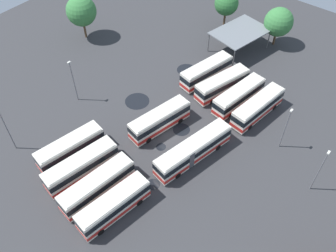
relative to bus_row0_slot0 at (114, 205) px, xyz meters
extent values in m
plane|color=#333335|center=(14.94, 3.04, -1.88)|extent=(104.51, 104.51, 0.00)
cube|color=silver|center=(-0.01, 0.00, -0.02)|extent=(10.44, 4.10, 3.12)
cube|color=beige|center=(-0.01, 0.00, 1.61)|extent=(10.01, 3.83, 0.14)
cube|color=black|center=(-0.01, 0.00, 0.48)|extent=(10.50, 4.14, 1.00)
cube|color=red|center=(-0.01, 0.00, -0.89)|extent=(10.50, 4.14, 0.62)
cube|color=black|center=(5.03, -0.76, 0.58)|extent=(0.38, 2.12, 1.15)
cylinder|color=black|center=(3.29, 0.71, -1.38)|extent=(1.03, 0.45, 1.00)
cylinder|color=black|center=(2.93, -1.65, -1.38)|extent=(1.03, 0.45, 1.00)
cylinder|color=black|center=(-2.94, 1.66, -1.38)|extent=(1.03, 0.45, 1.00)
cylinder|color=black|center=(-3.30, -0.71, -1.38)|extent=(1.03, 0.45, 1.00)
cube|color=silver|center=(0.73, 3.80, -0.02)|extent=(11.08, 3.99, 3.12)
cube|color=beige|center=(0.73, 3.80, 1.61)|extent=(10.62, 3.73, 0.14)
cube|color=black|center=(0.73, 3.80, 0.48)|extent=(11.14, 4.04, 1.00)
cube|color=red|center=(0.73, 3.80, -0.89)|extent=(11.14, 4.04, 0.62)
cube|color=black|center=(6.11, 3.09, 0.58)|extent=(0.34, 2.12, 1.15)
cylinder|color=black|center=(4.21, 4.55, -1.38)|extent=(1.03, 0.43, 1.00)
cylinder|color=black|center=(3.90, 2.18, -1.38)|extent=(1.03, 0.43, 1.00)
cylinder|color=black|center=(-2.44, 5.43, -1.38)|extent=(1.03, 0.43, 1.00)
cylinder|color=black|center=(-2.76, 3.06, -1.38)|extent=(1.03, 0.43, 1.00)
cube|color=silver|center=(1.54, 7.90, -0.02)|extent=(11.11, 4.48, 3.12)
cube|color=beige|center=(1.54, 7.90, 1.61)|extent=(10.64, 4.20, 0.14)
cube|color=black|center=(1.54, 7.90, 0.48)|extent=(11.17, 4.53, 1.00)
cube|color=red|center=(1.54, 7.90, -0.89)|extent=(11.17, 4.53, 0.62)
cube|color=black|center=(6.88, 6.94, 0.58)|extent=(0.44, 2.11, 1.15)
cylinder|color=black|center=(5.06, 8.48, -1.38)|extent=(1.04, 0.47, 1.00)
cylinder|color=black|center=(4.63, 6.13, -1.38)|extent=(1.04, 0.47, 1.00)
cylinder|color=black|center=(-1.54, 9.68, -1.38)|extent=(1.04, 0.47, 1.00)
cylinder|color=black|center=(-1.97, 7.32, -1.38)|extent=(1.04, 0.47, 1.00)
cube|color=silver|center=(2.74, 11.57, -0.02)|extent=(10.41, 4.39, 3.12)
cube|color=beige|center=(2.74, 11.57, 1.61)|extent=(9.97, 4.11, 0.14)
cube|color=black|center=(2.74, 11.57, 0.48)|extent=(10.46, 4.44, 1.00)
cube|color=red|center=(2.74, 11.57, -0.89)|extent=(10.46, 4.44, 0.62)
cube|color=black|center=(7.72, 10.65, 0.58)|extent=(0.45, 2.11, 1.15)
cylinder|color=black|center=(6.04, 12.18, -1.38)|extent=(1.04, 0.48, 1.00)
cylinder|color=black|center=(5.61, 9.83, -1.38)|extent=(1.04, 0.48, 1.00)
cylinder|color=black|center=(-0.12, 13.32, -1.38)|extent=(1.04, 0.48, 1.00)
cylinder|color=black|center=(-0.55, 10.97, -1.38)|extent=(1.04, 0.48, 1.00)
cube|color=silver|center=(13.73, -2.61, -0.02)|extent=(13.21, 5.08, 3.12)
cube|color=beige|center=(13.73, -2.61, 1.61)|extent=(12.66, 4.77, 0.14)
cube|color=black|center=(13.73, -2.61, 0.48)|extent=(13.28, 5.13, 1.00)
cube|color=red|center=(13.73, -2.61, -0.89)|extent=(13.28, 5.13, 0.62)
cube|color=black|center=(20.09, -3.88, 0.58)|extent=(0.48, 2.10, 1.15)
cube|color=#47474C|center=(12.33, -2.34, -0.02)|extent=(1.40, 2.78, 3.00)
cylinder|color=black|center=(17.90, -2.23, -1.38)|extent=(1.04, 0.49, 1.00)
cylinder|color=black|center=(17.43, -4.57, -1.38)|extent=(1.04, 0.49, 1.00)
cylinder|color=black|center=(10.02, -0.66, -1.38)|extent=(1.04, 0.49, 1.00)
cylinder|color=black|center=(9.56, -3.00, -1.38)|extent=(1.04, 0.49, 1.00)
cube|color=silver|center=(15.30, 5.06, -0.02)|extent=(10.72, 4.61, 3.12)
cube|color=beige|center=(15.30, 5.06, 1.61)|extent=(10.27, 4.32, 0.14)
cube|color=black|center=(15.30, 5.06, 0.48)|extent=(10.78, 4.66, 1.00)
cube|color=red|center=(15.30, 5.06, -0.89)|extent=(10.78, 4.66, 0.62)
cube|color=black|center=(20.42, 4.03, 0.58)|extent=(0.48, 2.10, 1.15)
cylinder|color=black|center=(18.70, 5.59, -1.38)|extent=(1.04, 0.49, 1.00)
cylinder|color=black|center=(18.23, 3.25, -1.38)|extent=(1.04, 0.49, 1.00)
cylinder|color=black|center=(12.38, 6.87, -1.38)|extent=(1.04, 0.49, 1.00)
cylinder|color=black|center=(11.90, 4.53, -1.38)|extent=(1.04, 0.49, 1.00)
cube|color=silver|center=(27.46, -5.48, -0.02)|extent=(10.84, 3.99, 3.12)
cube|color=beige|center=(27.46, -5.48, 1.61)|extent=(10.40, 3.73, 0.14)
cube|color=black|center=(27.46, -5.48, 0.48)|extent=(10.90, 4.04, 1.00)
cube|color=red|center=(27.46, -5.48, -0.89)|extent=(10.90, 4.04, 0.62)
cube|color=black|center=(32.72, -6.19, 0.58)|extent=(0.34, 2.12, 1.15)
cylinder|color=black|center=(30.87, -4.74, -1.38)|extent=(1.03, 0.43, 1.00)
cylinder|color=black|center=(30.55, -7.11, -1.38)|extent=(1.03, 0.43, 1.00)
cylinder|color=black|center=(24.37, -3.86, -1.38)|extent=(1.03, 0.43, 1.00)
cylinder|color=black|center=(24.05, -6.23, -1.38)|extent=(1.03, 0.43, 1.00)
cube|color=silver|center=(27.82, -1.69, -0.02)|extent=(10.60, 4.12, 3.12)
cube|color=beige|center=(27.82, -1.69, 1.61)|extent=(10.16, 3.86, 0.14)
cube|color=black|center=(27.82, -1.69, 0.48)|extent=(10.66, 4.17, 1.00)
cube|color=red|center=(27.82, -1.69, -0.89)|extent=(10.66, 4.17, 0.62)
cube|color=black|center=(32.94, -2.47, 0.58)|extent=(0.38, 2.12, 1.15)
cylinder|color=black|center=(31.17, -0.99, -1.38)|extent=(1.03, 0.45, 1.00)
cylinder|color=black|center=(30.81, -3.36, -1.38)|extent=(1.03, 0.45, 1.00)
cylinder|color=black|center=(24.84, -0.03, -1.38)|extent=(1.03, 0.45, 1.00)
cylinder|color=black|center=(24.48, -2.39, -1.38)|extent=(1.03, 0.45, 1.00)
cube|color=silver|center=(28.58, 2.11, -0.02)|extent=(10.56, 5.16, 3.12)
cube|color=beige|center=(28.58, 2.11, 1.61)|extent=(10.11, 4.85, 0.14)
cube|color=black|center=(28.58, 2.11, 0.48)|extent=(10.62, 5.21, 1.00)
cube|color=red|center=(28.58, 2.11, -0.89)|extent=(10.62, 5.21, 0.62)
cube|color=black|center=(33.54, 0.78, 0.58)|extent=(0.61, 2.07, 1.15)
cylinder|color=black|center=(31.96, 2.45, -1.38)|extent=(1.04, 0.55, 1.00)
cylinder|color=black|center=(31.34, 0.14, -1.38)|extent=(1.04, 0.55, 1.00)
cylinder|color=black|center=(25.83, 4.09, -1.38)|extent=(1.04, 0.55, 1.00)
cylinder|color=black|center=(25.21, 1.78, -1.38)|extent=(1.04, 0.55, 1.00)
cube|color=silver|center=(29.77, 6.21, -0.02)|extent=(10.70, 4.66, 3.12)
cube|color=beige|center=(29.77, 6.21, 1.61)|extent=(10.25, 4.37, 0.14)
cube|color=black|center=(29.77, 6.21, 0.48)|extent=(10.76, 4.71, 1.00)
cube|color=red|center=(29.77, 6.21, -0.89)|extent=(10.76, 4.71, 0.62)
cube|color=black|center=(34.87, 5.15, 0.58)|extent=(0.49, 2.10, 1.15)
cylinder|color=black|center=(33.17, 6.73, -1.38)|extent=(1.04, 0.50, 1.00)
cylinder|color=black|center=(32.68, 4.39, -1.38)|extent=(1.04, 0.50, 1.00)
cylinder|color=black|center=(26.86, 8.04, -1.38)|extent=(1.04, 0.50, 1.00)
cylinder|color=black|center=(26.37, 5.70, -1.38)|extent=(1.04, 0.50, 1.00)
cube|color=slate|center=(41.32, 6.57, 2.26)|extent=(11.76, 9.27, 0.20)
cylinder|color=#59595B|center=(46.85, 8.88, 0.14)|extent=(0.20, 0.20, 4.04)
cylinder|color=#59595B|center=(45.51, 2.29, 0.14)|extent=(0.20, 0.20, 4.04)
cylinder|color=#59595B|center=(37.14, 10.85, 0.14)|extent=(0.20, 0.20, 4.04)
cylinder|color=#59595B|center=(35.80, 4.26, 0.14)|extent=(0.20, 0.20, 4.04)
cylinder|color=slate|center=(11.56, 20.33, 2.01)|extent=(0.16, 0.16, 7.78)
cube|color=silver|center=(11.56, 20.33, 6.08)|extent=(0.56, 0.28, 0.20)
cylinder|color=slate|center=(19.67, -18.48, 2.07)|extent=(0.16, 0.16, 7.90)
cube|color=silver|center=(19.67, -18.48, 6.20)|extent=(0.56, 0.28, 0.20)
cylinder|color=slate|center=(23.89, -11.57, 1.91)|extent=(0.16, 0.16, 7.58)
cube|color=silver|center=(23.89, -11.57, 5.88)|extent=(0.56, 0.28, 0.20)
cylinder|color=slate|center=(-1.65, 19.51, 2.50)|extent=(0.16, 0.16, 8.75)
cylinder|color=brown|center=(46.60, 13.27, -0.21)|extent=(0.44, 0.44, 3.34)
sphere|color=#2D6B33|center=(46.60, 13.27, 3.54)|extent=(4.91, 4.91, 4.91)
cylinder|color=brown|center=(47.54, 1.90, -0.55)|extent=(0.44, 0.44, 2.66)
sphere|color=#387A3D|center=(47.54, 1.90, 3.16)|extent=(5.59, 5.59, 5.59)
cylinder|color=brown|center=(25.36, 33.40, -0.19)|extent=(0.44, 0.44, 3.39)
sphere|color=#387A3D|center=(25.36, 33.40, 4.04)|extent=(5.96, 5.96, 5.96)
cylinder|color=black|center=(6.49, -1.07, -1.88)|extent=(1.92, 1.92, 0.01)
cylinder|color=black|center=(17.21, 2.15, -1.88)|extent=(2.77, 2.77, 0.01)
cylinder|color=black|center=(12.41, 2.42, -1.88)|extent=(1.53, 1.53, 0.01)
cylinder|color=black|center=(17.64, 12.09, -1.88)|extent=(4.22, 4.22, 0.01)
cylinder|color=black|center=(29.79, 10.59, -1.88)|extent=(3.62, 3.62, 0.01)
camera|label=1|loc=(-14.26, -20.50, 41.24)|focal=38.80mm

